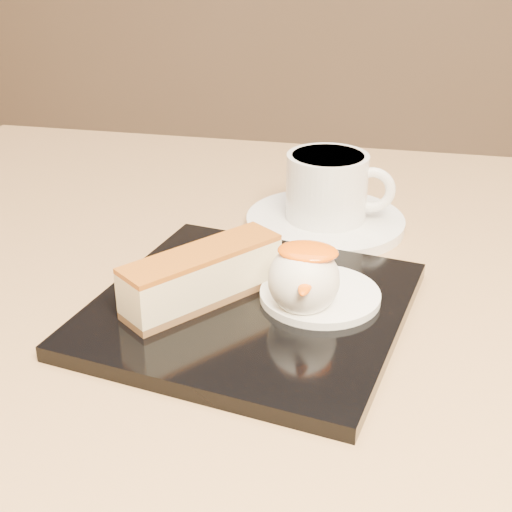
% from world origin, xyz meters
% --- Properties ---
extents(table, '(0.80, 0.80, 0.72)m').
position_xyz_m(table, '(0.00, 0.00, 0.56)').
color(table, black).
rests_on(table, ground).
extents(dessert_plate, '(0.26, 0.26, 0.01)m').
position_xyz_m(dessert_plate, '(0.05, -0.03, 0.73)').
color(dessert_plate, black).
rests_on(dessert_plate, table).
extents(cheesecake, '(0.10, 0.12, 0.04)m').
position_xyz_m(cheesecake, '(0.01, -0.03, 0.75)').
color(cheesecake, brown).
rests_on(cheesecake, dessert_plate).
extents(cream_smear, '(0.09, 0.09, 0.01)m').
position_xyz_m(cream_smear, '(0.10, -0.01, 0.73)').
color(cream_smear, white).
rests_on(cream_smear, dessert_plate).
extents(ice_cream_scoop, '(0.05, 0.05, 0.05)m').
position_xyz_m(ice_cream_scoop, '(0.09, -0.03, 0.76)').
color(ice_cream_scoop, white).
rests_on(ice_cream_scoop, cream_smear).
extents(mango_sauce, '(0.04, 0.03, 0.01)m').
position_xyz_m(mango_sauce, '(0.09, -0.03, 0.78)').
color(mango_sauce, '#FF6008').
rests_on(mango_sauce, ice_cream_scoop).
extents(mint_sprig, '(0.04, 0.03, 0.00)m').
position_xyz_m(mint_sprig, '(0.07, 0.01, 0.74)').
color(mint_sprig, '#2D8935').
rests_on(mint_sprig, cream_smear).
extents(saucer, '(0.15, 0.15, 0.01)m').
position_xyz_m(saucer, '(0.08, 0.15, 0.72)').
color(saucer, white).
rests_on(saucer, table).
extents(coffee_cup, '(0.10, 0.08, 0.06)m').
position_xyz_m(coffee_cup, '(0.08, 0.15, 0.76)').
color(coffee_cup, white).
rests_on(coffee_cup, saucer).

